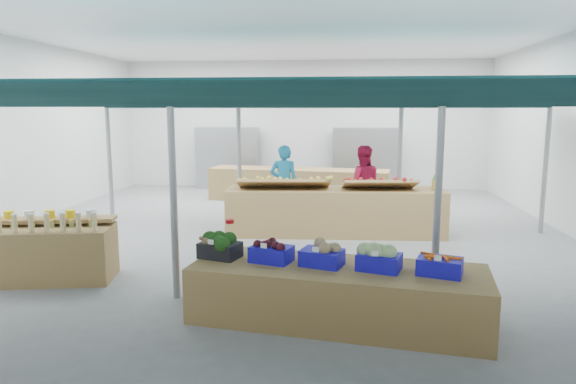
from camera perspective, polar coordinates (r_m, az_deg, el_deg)
name	(u,v)px	position (r m, az deg, el deg)	size (l,w,h in m)	color
floor	(281,232)	(11.03, -0.74, -4.47)	(13.00, 13.00, 0.00)	slate
hall	(288,108)	(12.15, 0.04, 9.37)	(13.00, 13.00, 13.00)	silver
pole_grid	(312,155)	(8.95, 2.70, 4.10)	(10.00, 4.60, 3.00)	gray
awnings	(313,99)	(8.92, 2.75, 10.31)	(9.50, 7.08, 0.30)	#0B2B30
back_shelving_left	(228,158)	(17.14, -6.72, 3.73)	(2.00, 0.50, 2.00)	#B23F33
back_shelving_right	(365,160)	(16.74, 8.51, 3.56)	(2.00, 0.50, 2.00)	#B23F33
bottle_shelf	(51,251)	(8.72, -24.82, -5.99)	(1.97, 1.41, 1.10)	olive
veg_counter	(337,294)	(6.48, 5.50, -11.20)	(3.58, 1.19, 0.70)	olive
fruit_counter	(335,211)	(10.83, 5.22, -2.16)	(4.49, 1.07, 0.96)	olive
far_counter	(298,185)	(14.75, 1.17, 0.81)	(5.13, 1.03, 0.92)	olive
vendor_left	(284,184)	(11.91, -0.45, 0.95)	(0.66, 0.43, 1.80)	#1871A0
vendor_right	(362,185)	(11.85, 8.23, 0.81)	(0.87, 0.68, 1.80)	maroon
crate_broccoli	(220,246)	(6.73, -7.58, -5.93)	(0.58, 0.49, 0.35)	black
crate_beets	(271,251)	(6.51, -1.85, -6.60)	(0.58, 0.49, 0.29)	#1611BA
crate_celeriac	(322,254)	(6.36, 3.79, -6.90)	(0.58, 0.49, 0.31)	#1611BA
crate_cabbage	(379,257)	(6.26, 10.11, -7.13)	(0.58, 0.49, 0.35)	#1611BA
crate_carrots	(440,265)	(6.26, 16.52, -7.82)	(0.58, 0.49, 0.29)	#1611BA
sparrow	(204,241)	(6.66, -9.27, -5.34)	(0.12, 0.09, 0.11)	brown
pole_ribbon	(230,223)	(6.99, -6.50, -3.44)	(0.12, 0.12, 0.28)	red
apple_heap_yellow	(284,181)	(10.62, -0.48, 1.20)	(1.96, 0.89, 0.27)	#997247
apple_heap_red	(380,182)	(10.69, 10.17, 1.10)	(1.56, 0.85, 0.27)	#997247
pineapple	(435,182)	(10.89, 16.05, 1.12)	(0.14, 0.14, 0.39)	#8C6019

